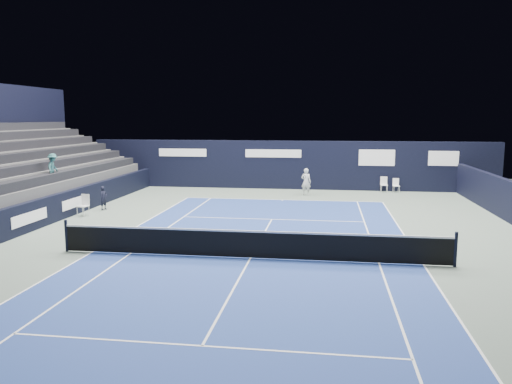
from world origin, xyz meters
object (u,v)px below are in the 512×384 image
tennis_net (250,243)px  tennis_player (306,182)px  folding_chair_back_b (396,184)px  line_judge_chair (84,204)px  folding_chair_back_a (384,182)px

tennis_net → tennis_player: tennis_player is taller
folding_chair_back_b → tennis_player: tennis_player is taller
line_judge_chair → tennis_net: 10.72m
line_judge_chair → tennis_player: 12.70m
tennis_net → folding_chair_back_a: bearing=69.5°
tennis_player → tennis_net: bearing=-95.1°
line_judge_chair → tennis_player: tennis_player is taller
folding_chair_back_a → line_judge_chair: (-14.80, -9.85, -0.06)m
folding_chair_back_b → tennis_player: 5.84m
folding_chair_back_a → line_judge_chair: line_judge_chair is taller
tennis_net → tennis_player: (1.22, 13.81, 0.30)m
tennis_player → folding_chair_back_b: bearing=20.4°
folding_chair_back_a → tennis_net: bearing=-112.5°
tennis_net → line_judge_chair: bearing=145.5°
folding_chair_back_b → line_judge_chair: size_ratio=0.85×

